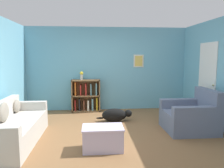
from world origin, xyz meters
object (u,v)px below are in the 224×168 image
bookshelf (86,96)px  couch (13,128)px  coffee_table (103,137)px  vase (82,75)px  dog (115,115)px  recliner_chair (191,116)px

bookshelf → couch: bearing=-119.2°
couch → coffee_table: size_ratio=2.76×
couch → bookshelf: (1.36, 2.43, 0.16)m
coffee_table → vase: 3.06m
couch → coffee_table: (1.75, -0.46, -0.07)m
bookshelf → vase: size_ratio=3.86×
couch → dog: size_ratio=2.18×
coffee_table → bookshelf: bearing=97.6°
recliner_chair → dog: (-1.66, 0.85, -0.16)m
couch → bookshelf: size_ratio=2.08×
couch → recliner_chair: 3.84m
coffee_table → dog: coffee_table is taller
dog → bookshelf: bearing=124.1°
bookshelf → recliner_chair: bearing=-39.5°
coffee_table → vase: (-0.52, 2.87, 0.90)m
bookshelf → recliner_chair: (2.46, -2.03, -0.14)m
vase → coffee_table: bearing=-79.7°
bookshelf → vase: vase is taller
recliner_chair → dog: 1.87m
recliner_chair → coffee_table: (-2.07, -0.87, -0.10)m
recliner_chair → coffee_table: 2.24m
couch → bookshelf: bearing=60.8°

